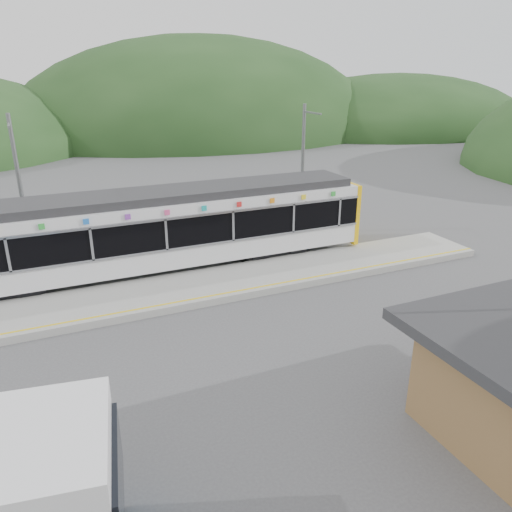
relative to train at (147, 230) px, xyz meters
name	(u,v)px	position (x,y,z in m)	size (l,w,h in m)	color
ground	(245,322)	(2.16, -6.00, -2.06)	(120.00, 120.00, 0.00)	#4C4C4F
hills	(318,252)	(8.35, -0.71, -2.06)	(146.00, 149.00, 26.00)	#1E3D19
platform	(215,284)	(2.16, -2.70, -1.91)	(26.00, 3.20, 0.30)	#9E9E99
yellow_line	(226,293)	(2.16, -4.00, -1.76)	(26.00, 0.10, 0.01)	yellow
train	(147,230)	(0.00, 0.00, 0.00)	(20.44, 3.01, 3.74)	black
catenary_mast_west	(21,193)	(-4.84, 2.56, 1.58)	(0.18, 1.80, 7.00)	slate
catenary_mast_east	(303,168)	(9.16, 2.56, 1.58)	(0.18, 1.80, 7.00)	slate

